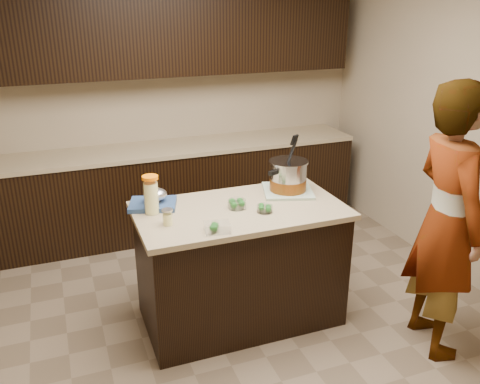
# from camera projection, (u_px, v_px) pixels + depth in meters

# --- Properties ---
(ground_plane) EXTENTS (4.00, 4.00, 0.00)m
(ground_plane) POSITION_uv_depth(u_px,v_px,m) (240.00, 316.00, 3.88)
(ground_plane) COLOR brown
(ground_plane) RESTS_ON ground
(room_shell) EXTENTS (4.04, 4.04, 2.72)m
(room_shell) POSITION_uv_depth(u_px,v_px,m) (240.00, 91.00, 3.26)
(room_shell) COLOR tan
(room_shell) RESTS_ON ground
(back_cabinets) EXTENTS (3.60, 0.63, 2.33)m
(back_cabinets) POSITION_uv_depth(u_px,v_px,m) (178.00, 141.00, 5.06)
(back_cabinets) COLOR black
(back_cabinets) RESTS_ON ground
(island) EXTENTS (1.46, 0.81, 0.90)m
(island) POSITION_uv_depth(u_px,v_px,m) (240.00, 264.00, 3.71)
(island) COLOR black
(island) RESTS_ON ground
(dish_towel) EXTENTS (0.45, 0.45, 0.02)m
(dish_towel) POSITION_uv_depth(u_px,v_px,m) (288.00, 191.00, 3.84)
(dish_towel) COLOR #507853
(dish_towel) RESTS_ON island
(stock_pot) EXTENTS (0.39, 0.38, 0.41)m
(stock_pot) POSITION_uv_depth(u_px,v_px,m) (288.00, 178.00, 3.80)
(stock_pot) COLOR #B7B7BC
(stock_pot) RESTS_ON dish_towel
(lemonade_pitcher) EXTENTS (0.12, 0.12, 0.26)m
(lemonade_pitcher) POSITION_uv_depth(u_px,v_px,m) (151.00, 196.00, 3.43)
(lemonade_pitcher) COLOR #FAF598
(lemonade_pitcher) RESTS_ON island
(mason_jar) EXTENTS (0.09, 0.09, 0.12)m
(mason_jar) POSITION_uv_depth(u_px,v_px,m) (168.00, 217.00, 3.27)
(mason_jar) COLOR #FAF598
(mason_jar) RESTS_ON island
(broccoli_tub_left) EXTENTS (0.17, 0.17, 0.06)m
(broccoli_tub_left) POSITION_uv_depth(u_px,v_px,m) (237.00, 204.00, 3.54)
(broccoli_tub_left) COLOR silver
(broccoli_tub_left) RESTS_ON island
(broccoli_tub_right) EXTENTS (0.12, 0.12, 0.05)m
(broccoli_tub_right) POSITION_uv_depth(u_px,v_px,m) (265.00, 209.00, 3.48)
(broccoli_tub_right) COLOR silver
(broccoli_tub_right) RESTS_ON island
(broccoli_tub_rect) EXTENTS (0.18, 0.14, 0.06)m
(broccoli_tub_rect) POSITION_uv_depth(u_px,v_px,m) (217.00, 228.00, 3.19)
(broccoli_tub_rect) COLOR silver
(broccoli_tub_rect) RESTS_ON island
(blue_tray) EXTENTS (0.38, 0.34, 0.12)m
(blue_tray) POSITION_uv_depth(u_px,v_px,m) (154.00, 201.00, 3.57)
(blue_tray) COLOR navy
(blue_tray) RESTS_ON island
(person) EXTENTS (0.56, 0.74, 1.84)m
(person) POSITION_uv_depth(u_px,v_px,m) (447.00, 222.00, 3.28)
(person) COLOR gray
(person) RESTS_ON ground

